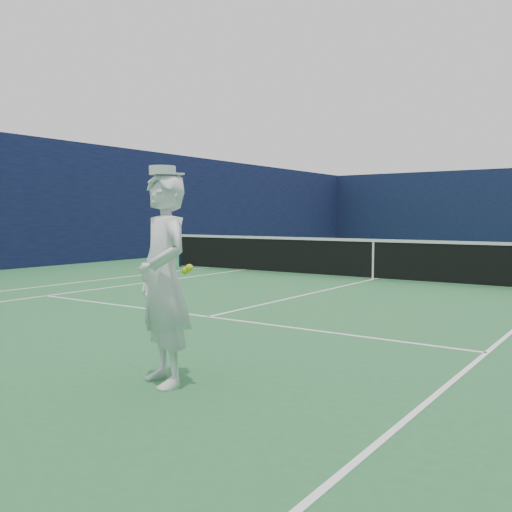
{
  "coord_description": "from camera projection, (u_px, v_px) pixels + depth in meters",
  "views": [
    {
      "loc": [
        5.6,
        -13.19,
        1.57
      ],
      "look_at": [
        1.92,
        -7.88,
        1.11
      ],
      "focal_mm": 40.0,
      "sensor_mm": 36.0,
      "label": 1
    }
  ],
  "objects": [
    {
      "name": "tennis_player",
      "position": [
        164.0,
        279.0,
        5.26
      ],
      "size": [
        0.85,
        0.76,
        2.02
      ],
      "rotation": [
        0.0,
        0.0,
        -0.42
      ],
      "color": "white",
      "rests_on": "ground"
    },
    {
      "name": "court_markings",
      "position": [
        373.0,
        279.0,
        14.11
      ],
      "size": [
        11.03,
        23.83,
        0.01
      ],
      "color": "white",
      "rests_on": "ground"
    },
    {
      "name": "windscreen_fence",
      "position": [
        374.0,
        199.0,
        13.97
      ],
      "size": [
        20.12,
        36.12,
        4.0
      ],
      "color": "black",
      "rests_on": "ground"
    },
    {
      "name": "ground",
      "position": [
        373.0,
        280.0,
        14.11
      ],
      "size": [
        80.0,
        80.0,
        0.0
      ],
      "primitive_type": "plane",
      "color": "#266536",
      "rests_on": "ground"
    },
    {
      "name": "tennis_net",
      "position": [
        373.0,
        257.0,
        14.07
      ],
      "size": [
        12.88,
        0.09,
        1.07
      ],
      "color": "#141E4C",
      "rests_on": "ground"
    }
  ]
}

